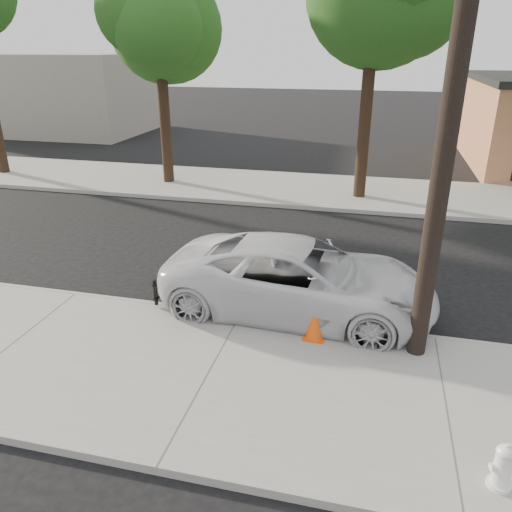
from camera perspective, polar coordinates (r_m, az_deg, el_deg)
name	(u,v)px	position (r m, az deg, el deg)	size (l,w,h in m)	color
ground	(263,279)	(12.72, 0.77, -2.62)	(120.00, 120.00, 0.00)	black
near_sidewalk	(208,377)	(9.13, -5.49, -13.56)	(90.00, 4.40, 0.15)	gray
far_sidewalk	(310,190)	(20.58, 6.15, 7.55)	(90.00, 5.00, 0.15)	gray
curb_near	(241,316)	(10.88, -1.74, -6.90)	(90.00, 0.12, 0.16)	#9E9B93
building_far	(43,93)	(38.61, -23.13, 16.76)	(14.00, 8.00, 5.00)	gray
utility_pole	(452,101)	(8.59, 21.52, 16.16)	(1.40, 0.34, 9.00)	black
tree_b	(162,26)	(21.00, -10.74, 24.38)	(4.34, 4.20, 8.45)	black
police_cruiser	(299,278)	(10.89, 4.96, -2.57)	(2.71, 5.87, 1.63)	silver
fire_hydrant	(503,467)	(7.68, 26.38, -20.83)	(0.35, 0.32, 0.65)	white
traffic_cone	(315,320)	(9.88, 6.77, -7.32)	(0.43, 0.43, 0.80)	#F6520C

